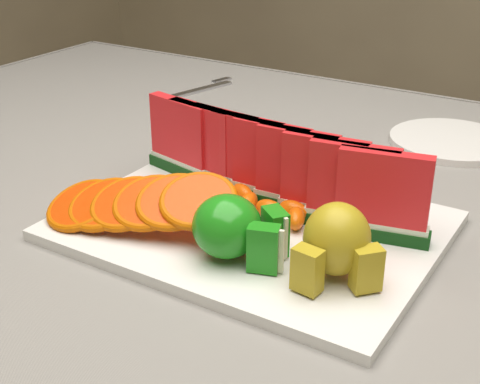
# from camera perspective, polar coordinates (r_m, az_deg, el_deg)

# --- Properties ---
(table) EXTENTS (1.40, 0.90, 0.75)m
(table) POSITION_cam_1_polar(r_m,az_deg,el_deg) (0.90, 1.56, -5.74)
(table) COLOR #4D2918
(table) RESTS_ON ground
(tablecloth) EXTENTS (1.53, 1.03, 0.20)m
(tablecloth) POSITION_cam_1_polar(r_m,az_deg,el_deg) (0.87, 1.61, -2.19)
(tablecloth) COLOR gray
(tablecloth) RESTS_ON table
(platter) EXTENTS (0.40, 0.30, 0.01)m
(platter) POSITION_cam_1_polar(r_m,az_deg,el_deg) (0.75, 1.01, -2.88)
(platter) COLOR silver
(platter) RESTS_ON tablecloth
(apple_cluster) EXTENTS (0.10, 0.09, 0.06)m
(apple_cluster) POSITION_cam_1_polar(r_m,az_deg,el_deg) (0.66, -0.51, -3.13)
(apple_cluster) COLOR #10880C
(apple_cluster) RESTS_ON platter
(pear_cluster) EXTENTS (0.09, 0.09, 0.07)m
(pear_cluster) POSITION_cam_1_polar(r_m,az_deg,el_deg) (0.63, 8.27, -4.28)
(pear_cluster) COLOR #99611A
(pear_cluster) RESTS_ON platter
(side_plate) EXTENTS (0.20, 0.20, 0.01)m
(side_plate) POSITION_cam_1_polar(r_m,az_deg,el_deg) (1.04, 17.59, 4.17)
(side_plate) COLOR silver
(side_plate) RESTS_ON tablecloth
(fork) EXTENTS (0.06, 0.19, 0.00)m
(fork) POSITION_cam_1_polar(r_m,az_deg,el_deg) (1.25, -3.61, 8.68)
(fork) COLOR silver
(fork) RESTS_ON tablecloth
(watermelon_row) EXTENTS (0.39, 0.07, 0.10)m
(watermelon_row) POSITION_cam_1_polar(r_m,az_deg,el_deg) (0.77, 2.66, 2.24)
(watermelon_row) COLOR #083D09
(watermelon_row) RESTS_ON platter
(orange_fan_front) EXTENTS (0.23, 0.14, 0.06)m
(orange_fan_front) POSITION_cam_1_polar(r_m,az_deg,el_deg) (0.73, -8.63, -0.92)
(orange_fan_front) COLOR #F65E00
(orange_fan_front) RESTS_ON platter
(orange_fan_back) EXTENTS (0.23, 0.09, 0.04)m
(orange_fan_back) POSITION_cam_1_polar(r_m,az_deg,el_deg) (0.85, 2.45, 2.63)
(orange_fan_back) COLOR #F65E00
(orange_fan_back) RESTS_ON platter
(tangerine_segments) EXTENTS (0.18, 0.06, 0.02)m
(tangerine_segments) POSITION_cam_1_polar(r_m,az_deg,el_deg) (0.75, 2.06, -1.10)
(tangerine_segments) COLOR orange
(tangerine_segments) RESTS_ON platter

